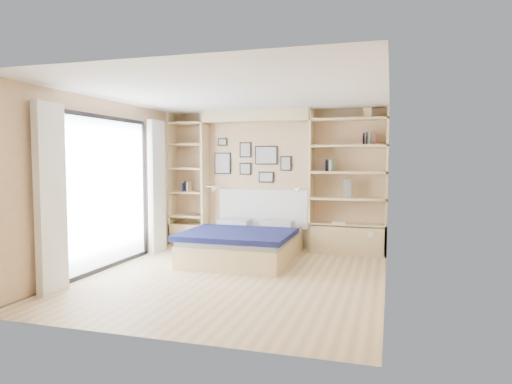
% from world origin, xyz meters
% --- Properties ---
extents(ground, '(4.50, 4.50, 0.00)m').
position_xyz_m(ground, '(0.00, 0.00, 0.00)').
color(ground, '#E3C285').
rests_on(ground, ground).
extents(room_shell, '(4.50, 4.50, 4.50)m').
position_xyz_m(room_shell, '(-0.39, 1.52, 1.08)').
color(room_shell, tan).
rests_on(room_shell, ground).
extents(bed, '(1.67, 2.15, 1.07)m').
position_xyz_m(bed, '(-0.22, 1.13, 0.27)').
color(bed, '#D2B97E').
rests_on(bed, ground).
extents(photo_gallery, '(1.48, 0.02, 0.82)m').
position_xyz_m(photo_gallery, '(-0.45, 2.22, 1.60)').
color(photo_gallery, black).
rests_on(photo_gallery, ground).
extents(reading_lamps, '(1.92, 0.12, 0.15)m').
position_xyz_m(reading_lamps, '(-0.30, 2.00, 1.10)').
color(reading_lamps, silver).
rests_on(reading_lamps, ground).
extents(shelf_decor, '(3.52, 0.23, 2.03)m').
position_xyz_m(shelf_decor, '(1.12, 2.07, 1.70)').
color(shelf_decor, '#A51E1E').
rests_on(shelf_decor, ground).
extents(deck, '(3.20, 4.00, 0.05)m').
position_xyz_m(deck, '(-3.60, 0.00, 0.00)').
color(deck, '#6B5E4F').
rests_on(deck, ground).
extents(deck_chair, '(0.70, 0.98, 0.90)m').
position_xyz_m(deck_chair, '(-3.67, 0.94, 0.43)').
color(deck_chair, tan).
rests_on(deck_chair, ground).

